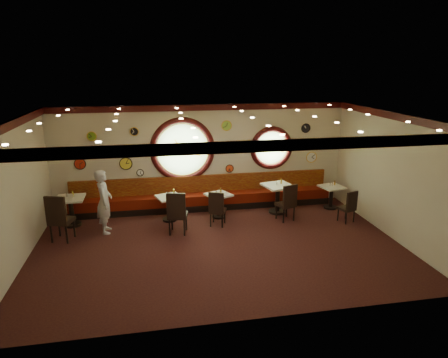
% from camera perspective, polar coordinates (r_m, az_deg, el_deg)
% --- Properties ---
extents(floor, '(9.00, 6.00, 0.00)m').
position_cam_1_polar(floor, '(10.03, -0.71, -9.61)').
color(floor, black).
rests_on(floor, ground).
extents(ceiling, '(9.00, 6.00, 0.02)m').
position_cam_1_polar(ceiling, '(9.11, -0.77, 8.85)').
color(ceiling, gold).
rests_on(ceiling, wall_back).
extents(wall_back, '(9.00, 0.02, 3.20)m').
position_cam_1_polar(wall_back, '(12.31, -3.12, 3.18)').
color(wall_back, beige).
rests_on(wall_back, floor).
extents(wall_front, '(9.00, 0.02, 3.20)m').
position_cam_1_polar(wall_front, '(6.69, 3.68, -8.22)').
color(wall_front, beige).
rests_on(wall_front, floor).
extents(wall_left, '(0.02, 6.00, 3.20)m').
position_cam_1_polar(wall_left, '(9.78, -27.72, -2.14)').
color(wall_left, beige).
rests_on(wall_left, floor).
extents(wall_right, '(0.02, 6.00, 3.20)m').
position_cam_1_polar(wall_right, '(11.10, 22.81, 0.47)').
color(wall_right, beige).
rests_on(wall_right, floor).
extents(molding_back, '(9.00, 0.10, 0.18)m').
position_cam_1_polar(molding_back, '(12.01, -3.20, 10.17)').
color(molding_back, '#330909').
rests_on(molding_back, wall_back).
extents(molding_front, '(9.00, 0.10, 0.18)m').
position_cam_1_polar(molding_front, '(6.27, 3.82, 4.65)').
color(molding_front, '#330909').
rests_on(molding_front, wall_back).
extents(molding_left, '(0.10, 6.00, 0.18)m').
position_cam_1_polar(molding_left, '(9.45, -28.62, 6.61)').
color(molding_left, '#330909').
rests_on(molding_left, wall_back).
extents(molding_right, '(0.10, 6.00, 0.18)m').
position_cam_1_polar(molding_right, '(10.79, 23.46, 8.20)').
color(molding_right, '#330909').
rests_on(molding_right, wall_back).
extents(banquette_base, '(8.00, 0.55, 0.20)m').
position_cam_1_polar(banquette_base, '(12.47, -2.85, -3.83)').
color(banquette_base, black).
rests_on(banquette_base, floor).
extents(banquette_seat, '(8.00, 0.55, 0.30)m').
position_cam_1_polar(banquette_seat, '(12.39, -2.86, -2.75)').
color(banquette_seat, '#581007').
rests_on(banquette_seat, banquette_base).
extents(banquette_back, '(8.00, 0.10, 0.55)m').
position_cam_1_polar(banquette_back, '(12.47, -3.02, -0.69)').
color(banquette_back, '#5F0B07').
rests_on(banquette_back, wall_back).
extents(porthole_left_glass, '(1.66, 0.02, 1.66)m').
position_cam_1_polar(porthole_left_glass, '(12.19, -5.94, 4.20)').
color(porthole_left_glass, '#97C476').
rests_on(porthole_left_glass, wall_back).
extents(porthole_left_frame, '(1.98, 0.18, 1.98)m').
position_cam_1_polar(porthole_left_frame, '(12.18, -5.93, 4.18)').
color(porthole_left_frame, '#330909').
rests_on(porthole_left_frame, wall_back).
extents(porthole_left_ring, '(1.61, 0.03, 1.61)m').
position_cam_1_polar(porthole_left_ring, '(12.15, -5.92, 4.15)').
color(porthole_left_ring, gold).
rests_on(porthole_left_ring, wall_back).
extents(porthole_right_glass, '(1.10, 0.02, 1.10)m').
position_cam_1_polar(porthole_right_glass, '(12.73, 6.77, 4.44)').
color(porthole_right_glass, '#97C476').
rests_on(porthole_right_glass, wall_back).
extents(porthole_right_frame, '(1.38, 0.18, 1.38)m').
position_cam_1_polar(porthole_right_frame, '(12.71, 6.79, 4.43)').
color(porthole_right_frame, '#330909').
rests_on(porthole_right_frame, wall_back).
extents(porthole_right_ring, '(1.09, 0.03, 1.09)m').
position_cam_1_polar(porthole_right_ring, '(12.68, 6.83, 4.40)').
color(porthole_right_ring, gold).
rests_on(porthole_right_ring, wall_back).
extents(wall_clock_0, '(0.28, 0.03, 0.28)m').
position_cam_1_polar(wall_clock_0, '(12.95, 11.59, 7.13)').
color(wall_clock_0, black).
rests_on(wall_clock_0, wall_back).
extents(wall_clock_1, '(0.22, 0.03, 0.22)m').
position_cam_1_polar(wall_clock_1, '(12.44, 3.08, 4.97)').
color(wall_clock_1, '#FFD654').
rests_on(wall_clock_1, wall_back).
extents(wall_clock_2, '(0.24, 0.03, 0.24)m').
position_cam_1_polar(wall_clock_2, '(12.02, -12.71, 6.63)').
color(wall_clock_2, black).
rests_on(wall_clock_2, wall_back).
extents(wall_clock_3, '(0.20, 0.03, 0.20)m').
position_cam_1_polar(wall_clock_3, '(12.28, -11.89, 0.90)').
color(wall_clock_3, white).
rests_on(wall_clock_3, wall_back).
extents(wall_clock_4, '(0.34, 0.03, 0.34)m').
position_cam_1_polar(wall_clock_4, '(13.23, 12.37, 3.07)').
color(wall_clock_4, white).
rests_on(wall_clock_4, wall_back).
extents(wall_clock_5, '(0.24, 0.03, 0.24)m').
position_cam_1_polar(wall_clock_5, '(12.50, 0.80, 1.52)').
color(wall_clock_5, red).
rests_on(wall_clock_5, wall_back).
extents(wall_clock_6, '(0.32, 0.03, 0.32)m').
position_cam_1_polar(wall_clock_6, '(12.36, -19.88, 2.05)').
color(wall_clock_6, red).
rests_on(wall_clock_6, wall_back).
extents(wall_clock_7, '(0.36, 0.03, 0.36)m').
position_cam_1_polar(wall_clock_7, '(12.22, -13.84, 2.16)').
color(wall_clock_7, yellow).
rests_on(wall_clock_7, wall_back).
extents(wall_clock_8, '(0.30, 0.03, 0.30)m').
position_cam_1_polar(wall_clock_8, '(12.21, 0.36, 7.64)').
color(wall_clock_8, '#90C03C').
rests_on(wall_clock_8, wall_back).
extents(wall_clock_9, '(0.26, 0.03, 0.26)m').
position_cam_1_polar(wall_clock_9, '(12.15, -18.37, 5.82)').
color(wall_clock_9, '#74AC22').
rests_on(wall_clock_9, wall_back).
extents(table_a, '(0.75, 0.75, 0.82)m').
position_cam_1_polar(table_a, '(11.84, -21.01, -3.88)').
color(table_a, black).
rests_on(table_a, floor).
extents(table_b, '(0.83, 0.83, 0.73)m').
position_cam_1_polar(table_b, '(11.55, -7.82, -3.73)').
color(table_b, black).
rests_on(table_b, floor).
extents(table_c, '(0.86, 0.86, 0.72)m').
position_cam_1_polar(table_c, '(11.68, -0.78, -3.39)').
color(table_c, black).
rests_on(table_c, floor).
extents(table_d, '(0.97, 0.97, 0.88)m').
position_cam_1_polar(table_d, '(12.10, 7.67, -2.31)').
color(table_d, black).
rests_on(table_d, floor).
extents(table_e, '(0.79, 0.79, 0.72)m').
position_cam_1_polar(table_e, '(12.84, 15.08, -2.13)').
color(table_e, black).
rests_on(table_e, floor).
extents(chair_a, '(0.64, 0.64, 0.77)m').
position_cam_1_polar(chair_a, '(10.83, -22.55, -4.83)').
color(chair_a, black).
rests_on(chair_a, floor).
extents(chair_b, '(0.59, 0.59, 0.73)m').
position_cam_1_polar(chair_b, '(10.51, -6.74, -4.47)').
color(chair_b, black).
rests_on(chair_b, floor).
extents(chair_c, '(0.55, 0.55, 0.62)m').
position_cam_1_polar(chair_c, '(11.00, -1.01, -3.97)').
color(chair_c, black).
rests_on(chair_c, floor).
extents(chair_d, '(0.57, 0.57, 0.68)m').
position_cam_1_polar(chair_d, '(11.48, 9.10, -3.00)').
color(chair_d, black).
rests_on(chair_d, floor).
extents(chair_e, '(0.50, 0.50, 0.58)m').
position_cam_1_polar(chair_e, '(11.81, 17.45, -3.52)').
color(chair_e, black).
rests_on(chair_e, floor).
extents(condiment_a_salt, '(0.04, 0.04, 0.11)m').
position_cam_1_polar(condiment_a_salt, '(11.83, -21.57, -2.12)').
color(condiment_a_salt, '#BBBBBF').
rests_on(condiment_a_salt, table_a).
extents(condiment_b_salt, '(0.04, 0.04, 0.11)m').
position_cam_1_polar(condiment_b_salt, '(11.49, -8.20, -2.14)').
color(condiment_b_salt, silver).
rests_on(condiment_b_salt, table_b).
extents(condiment_c_salt, '(0.03, 0.03, 0.09)m').
position_cam_1_polar(condiment_c_salt, '(11.60, -1.12, -1.90)').
color(condiment_c_salt, '#BBBBC0').
rests_on(condiment_c_salt, table_c).
extents(condiment_d_salt, '(0.04, 0.04, 0.10)m').
position_cam_1_polar(condiment_d_salt, '(11.97, 7.54, -0.62)').
color(condiment_d_salt, silver).
rests_on(condiment_d_salt, table_d).
extents(condiment_a_pepper, '(0.04, 0.04, 0.10)m').
position_cam_1_polar(condiment_a_pepper, '(11.72, -20.79, -2.25)').
color(condiment_a_pepper, silver).
rests_on(condiment_a_pepper, table_a).
extents(condiment_b_pepper, '(0.04, 0.04, 0.11)m').
position_cam_1_polar(condiment_b_pepper, '(11.47, -7.55, -2.14)').
color(condiment_b_pepper, silver).
rests_on(condiment_b_pepper, table_b).
extents(condiment_c_pepper, '(0.03, 0.03, 0.09)m').
position_cam_1_polar(condiment_c_pepper, '(11.52, -0.52, -2.04)').
color(condiment_c_pepper, '#BABABE').
rests_on(condiment_c_pepper, table_c).
extents(condiment_d_pepper, '(0.04, 0.04, 0.10)m').
position_cam_1_polar(condiment_d_pepper, '(11.99, 7.55, -0.59)').
color(condiment_d_pepper, silver).
rests_on(condiment_d_pepper, table_d).
extents(condiment_a_bottle, '(0.05, 0.05, 0.16)m').
position_cam_1_polar(condiment_a_bottle, '(11.77, -20.78, -2.00)').
color(condiment_a_bottle, yellow).
rests_on(condiment_a_bottle, table_a).
extents(condiment_b_bottle, '(0.06, 0.06, 0.18)m').
position_cam_1_polar(condiment_b_bottle, '(11.50, -7.19, -1.89)').
color(condiment_b_bottle, gold).
rests_on(condiment_b_bottle, table_b).
extents(condiment_c_bottle, '(0.06, 0.06, 0.18)m').
position_cam_1_polar(condiment_c_bottle, '(11.60, -0.48, -1.69)').
color(condiment_c_bottle, gold).
rests_on(condiment_c_bottle, table_c).
extents(condiment_d_bottle, '(0.05, 0.05, 0.17)m').
position_cam_1_polar(condiment_d_bottle, '(12.10, 8.17, -0.30)').
color(condiment_d_bottle, gold).
rests_on(condiment_d_bottle, table_d).
extents(condiment_e_salt, '(0.04, 0.04, 0.10)m').
position_cam_1_polar(condiment_e_salt, '(12.77, 14.93, -0.71)').
color(condiment_e_salt, silver).
rests_on(condiment_e_salt, table_e).
extents(condiment_e_pepper, '(0.04, 0.04, 0.11)m').
position_cam_1_polar(condiment_e_pepper, '(12.75, 15.21, -0.75)').
color(condiment_e_pepper, silver).
rests_on(condiment_e_pepper, table_e).
extents(condiment_e_bottle, '(0.04, 0.04, 0.14)m').
position_cam_1_polar(condiment_e_bottle, '(12.89, 15.54, -0.52)').
color(condiment_e_bottle, gold).
rests_on(condiment_e_bottle, table_e).
extents(waiter, '(0.44, 0.64, 1.72)m').
position_cam_1_polar(waiter, '(10.99, -16.74, -3.10)').
color(waiter, silver).
rests_on(waiter, floor).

